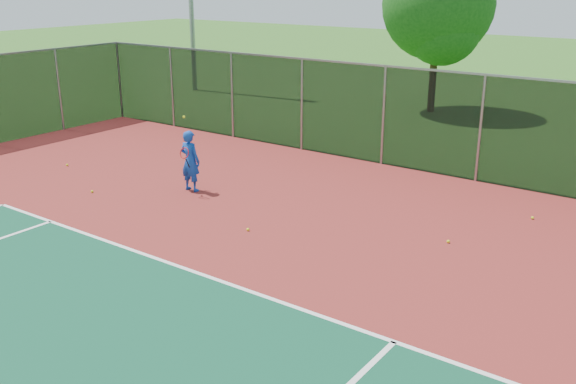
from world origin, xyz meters
name	(u,v)px	position (x,y,z in m)	size (l,w,h in m)	color
court_apron	(256,331)	(0.00, 2.00, 0.01)	(30.00, 20.00, 0.02)	maroon
fence_back	(481,128)	(0.00, 12.00, 1.56)	(30.00, 0.06, 3.03)	black
tennis_player	(190,161)	(-5.94, 6.67, 0.85)	(0.62, 0.63, 2.01)	#1245AF
practice_ball_0	(248,229)	(-2.86, 5.29, 0.06)	(0.07, 0.07, 0.07)	#DFEF1B
practice_ball_1	(92,191)	(-7.97, 4.96, 0.06)	(0.07, 0.07, 0.07)	#DFEF1B
practice_ball_2	(67,165)	(-10.68, 6.15, 0.06)	(0.07, 0.07, 0.07)	#DFEF1B
practice_ball_3	(448,241)	(1.13, 7.30, 0.06)	(0.07, 0.07, 0.07)	#DFEF1B
practice_ball_4	(532,218)	(2.19, 9.85, 0.06)	(0.07, 0.07, 0.07)	#DFEF1B
tree_back_left	(439,10)	(-5.05, 20.47, 4.24)	(4.60, 4.60, 6.75)	#372714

